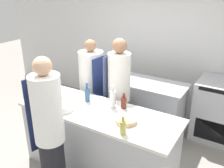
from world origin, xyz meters
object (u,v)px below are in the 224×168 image
bottle_olive_oil (113,99)px  bottle_vinegar (87,94)px  chef_at_prep_near (50,134)px  bottle_wine (123,127)px  chef_at_stove (92,89)px  bowl_prep_small (126,120)px  chef_at_pass_far (119,95)px  bottle_cooking_oil (124,102)px  stockpot (107,66)px  bowl_mixing_large (64,107)px  bottle_sauce (38,94)px

bottle_olive_oil → bottle_vinegar: (-0.40, -0.03, -0.02)m
chef_at_prep_near → bottle_wine: chef_at_prep_near is taller
chef_at_stove → bowl_prep_small: size_ratio=6.20×
chef_at_pass_far → bottle_olive_oil: 0.52m
chef_at_pass_far → bottle_wine: 1.12m
chef_at_stove → bottle_cooking_oil: bearing=68.2°
chef_at_pass_far → bottle_olive_oil: bearing=-163.0°
bottle_vinegar → bottle_olive_oil: bearing=4.1°
stockpot → bottle_olive_oil: bearing=-54.4°
chef_at_prep_near → bowl_mixing_large: (-0.20, 0.48, 0.06)m
bottle_cooking_oil → bowl_mixing_large: (-0.63, -0.46, -0.04)m
chef_at_prep_near → bottle_olive_oil: size_ratio=5.72×
chef_at_prep_near → bowl_prep_small: 0.89m
bottle_cooking_oil → stockpot: bearing=131.2°
chef_at_stove → bottle_cooking_oil: size_ratio=7.60×
bowl_mixing_large → bottle_sauce: bearing=179.6°
bottle_vinegar → bottle_sauce: bearing=-146.6°
bowl_prep_small → stockpot: 1.79m
bottle_vinegar → chef_at_stove: bearing=120.7°
chef_at_stove → stockpot: chef_at_stove is taller
chef_at_prep_near → stockpot: bearing=27.3°
bowl_prep_small → chef_at_prep_near: bearing=-134.0°
bottle_cooking_oil → bottle_sauce: bearing=-157.6°
bottle_olive_oil → bottle_vinegar: bearing=-175.9°
bottle_vinegar → bottle_wine: size_ratio=1.23×
bottle_cooking_oil → bottle_wine: bearing=-61.7°
chef_at_pass_far → bowl_prep_small: (0.50, -0.70, 0.07)m
bottle_cooking_oil → bowl_prep_small: size_ratio=0.82×
bottle_wine → bottle_sauce: bearing=176.9°
stockpot → chef_at_prep_near: bearing=-75.3°
chef_at_prep_near → chef_at_pass_far: bearing=7.8°
bottle_vinegar → bowl_mixing_large: bearing=-103.8°
bottle_sauce → bowl_mixing_large: bottle_sauce is taller
bowl_mixing_large → stockpot: size_ratio=0.96×
bottle_sauce → stockpot: bearing=84.4°
bottle_wine → bottle_sauce: size_ratio=0.75×
bottle_vinegar → stockpot: bottle_vinegar is taller
chef_at_pass_far → bottle_olive_oil: size_ratio=5.56×
bottle_olive_oil → bottle_wine: bottle_olive_oil is taller
chef_at_prep_near → bottle_sauce: bearing=67.3°
chef_at_prep_near → bottle_vinegar: size_ratio=6.67×
bottle_sauce → stockpot: 1.54m
chef_at_pass_far → bottle_wine: size_ratio=7.99×
bottle_cooking_oil → bottle_vinegar: bearing=-171.5°
bottle_sauce → bowl_mixing_large: size_ratio=1.23×
bottle_sauce → stockpot: (0.15, 1.53, 0.01)m
chef_at_stove → bottle_olive_oil: (0.73, -0.54, 0.23)m
bottle_olive_oil → bottle_vinegar: 0.40m
bowl_mixing_large → chef_at_prep_near: bearing=-66.8°
bottle_wine → bottle_cooking_oil: bearing=118.3°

